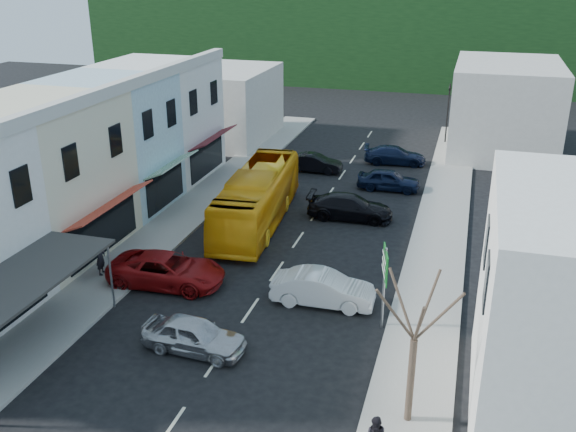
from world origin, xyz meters
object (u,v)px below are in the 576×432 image
(bus, at_px, (257,199))
(street_tree, at_px, (414,340))
(car_silver, at_px, (194,335))
(direction_sign, at_px, (384,289))
(car_red, at_px, (167,271))
(traffic_signal, at_px, (448,114))
(pedestrian_left, at_px, (101,258))
(car_white, at_px, (323,290))

(bus, xyz_separation_m, street_tree, (10.44, -15.13, 1.69))
(car_silver, xyz_separation_m, direction_sign, (6.87, 3.82, 1.14))
(bus, height_order, car_red, bus)
(street_tree, bearing_deg, traffic_signal, 91.47)
(pedestrian_left, xyz_separation_m, street_tree, (15.58, -6.59, 2.24))
(street_tree, bearing_deg, bus, 124.61)
(car_red, distance_m, traffic_signal, 31.60)
(bus, bearing_deg, direction_sign, -51.97)
(car_white, height_order, traffic_signal, traffic_signal)
(car_red, height_order, street_tree, street_tree)
(car_white, bearing_deg, direction_sign, -115.71)
(car_silver, distance_m, street_tree, 9.17)
(car_white, relative_size, pedestrian_left, 2.59)
(bus, bearing_deg, car_silver, -86.90)
(car_red, height_order, pedestrian_left, pedestrian_left)
(bus, bearing_deg, traffic_signal, 60.87)
(car_red, xyz_separation_m, pedestrian_left, (-3.44, -0.14, 0.30))
(street_tree, xyz_separation_m, traffic_signal, (-0.93, 36.23, -0.73))
(car_silver, bearing_deg, street_tree, -99.31)
(car_silver, distance_m, car_white, 6.47)
(direction_sign, bearing_deg, car_silver, -163.95)
(traffic_signal, bearing_deg, pedestrian_left, 73.34)
(car_red, bearing_deg, street_tree, -122.23)
(car_white, relative_size, car_red, 0.96)
(car_red, relative_size, street_tree, 0.71)
(bus, xyz_separation_m, car_red, (-1.69, -8.40, -0.85))
(bus, relative_size, car_white, 2.64)
(pedestrian_left, bearing_deg, car_white, -97.41)
(car_white, distance_m, street_tree, 8.75)
(direction_sign, bearing_deg, car_white, 143.26)
(car_silver, xyz_separation_m, car_red, (-3.53, 4.80, 0.00))
(car_white, xyz_separation_m, pedestrian_left, (-10.99, -0.42, 0.30))
(traffic_signal, bearing_deg, street_tree, 101.10)
(pedestrian_left, bearing_deg, traffic_signal, -35.88)
(pedestrian_left, bearing_deg, street_tree, -122.51)
(car_silver, xyz_separation_m, pedestrian_left, (-6.98, 4.66, 0.30))
(bus, distance_m, car_white, 10.06)
(car_red, distance_m, street_tree, 14.11)
(car_silver, height_order, traffic_signal, traffic_signal)
(direction_sign, bearing_deg, bus, 119.87)
(traffic_signal, bearing_deg, car_white, 92.51)
(car_red, relative_size, pedestrian_left, 2.71)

